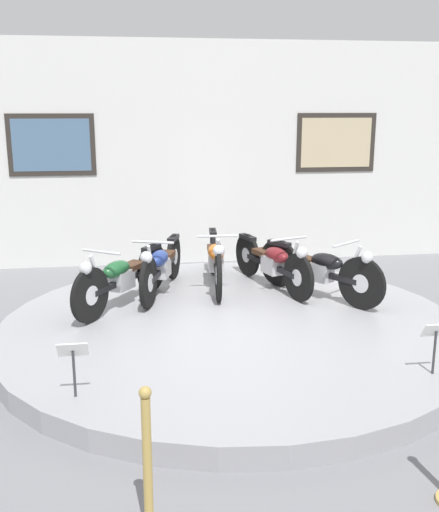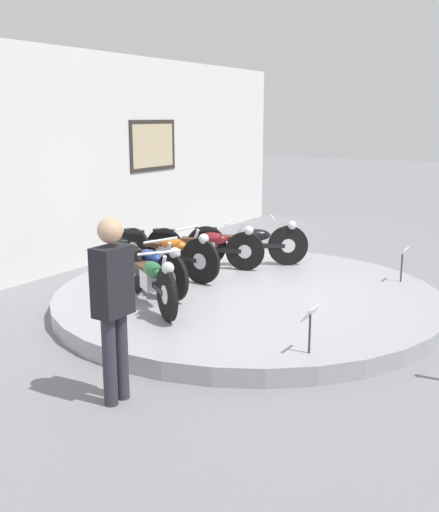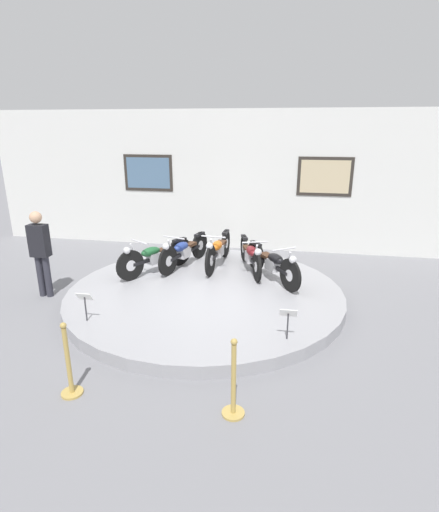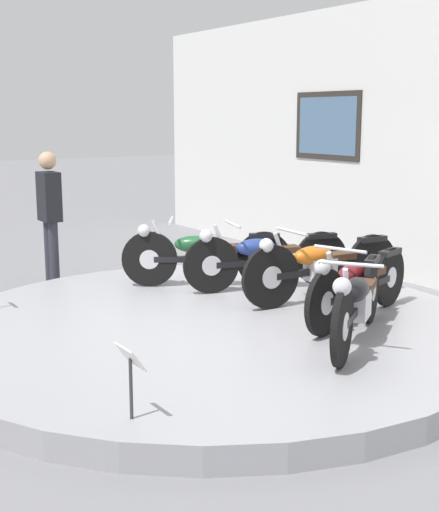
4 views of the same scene
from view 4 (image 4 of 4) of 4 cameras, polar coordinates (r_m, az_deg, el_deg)
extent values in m
plane|color=slate|center=(7.11, -0.64, -6.89)|extent=(60.00, 60.00, 0.00)
cylinder|color=#99999E|center=(7.08, -0.64, -6.06)|extent=(5.42, 5.42, 0.21)
cube|color=#2D2823|center=(10.85, 8.62, 10.26)|extent=(1.40, 0.02, 1.00)
cube|color=slate|center=(10.85, 8.60, 10.26)|extent=(1.24, 0.02, 0.84)
cylinder|color=black|center=(8.43, -5.62, -0.25)|extent=(0.41, 0.58, 0.66)
cylinder|color=silver|center=(8.43, -5.62, -0.25)|extent=(0.18, 0.23, 0.23)
cylinder|color=black|center=(8.40, 3.58, -0.26)|extent=(0.41, 0.58, 0.66)
cylinder|color=silver|center=(8.40, 3.58, -0.26)|extent=(0.18, 0.23, 0.23)
cube|color=black|center=(8.39, -1.03, -0.26)|extent=(0.74, 1.07, 0.07)
cube|color=silver|center=(8.38, -1.30, -0.12)|extent=(0.34, 0.38, 0.24)
ellipsoid|color=#1E562D|center=(8.36, -1.99, 0.95)|extent=(0.45, 0.52, 0.20)
cube|color=#472D1E|center=(8.36, 0.48, 0.68)|extent=(0.34, 0.38, 0.07)
cube|color=black|center=(8.35, 3.60, 1.62)|extent=(0.28, 0.36, 0.06)
cylinder|color=silver|center=(8.38, -4.64, 1.09)|extent=(0.18, 0.23, 0.54)
cylinder|color=silver|center=(8.33, -3.92, 2.85)|extent=(0.47, 0.32, 0.03)
sphere|color=silver|center=(8.38, -6.07, 2.03)|extent=(0.15, 0.15, 0.15)
cylinder|color=black|center=(8.06, -0.68, -0.75)|extent=(0.24, 0.64, 0.65)
cylinder|color=silver|center=(8.06, -0.68, -0.75)|extent=(0.13, 0.24, 0.23)
cylinder|color=black|center=(8.51, 8.12, -0.22)|extent=(0.24, 0.64, 0.65)
cylinder|color=silver|center=(8.51, 8.12, -0.22)|extent=(0.13, 0.24, 0.23)
cube|color=black|center=(8.26, 3.84, -0.48)|extent=(0.43, 1.21, 0.07)
cube|color=silver|center=(8.25, 3.58, -0.36)|extent=(0.29, 0.36, 0.24)
ellipsoid|color=navy|center=(8.18, 2.93, 0.70)|extent=(0.35, 0.52, 0.20)
cube|color=#472D1E|center=(8.31, 5.28, 0.55)|extent=(0.29, 0.36, 0.07)
cube|color=black|center=(8.46, 8.17, 1.61)|extent=(0.20, 0.37, 0.06)
cylinder|color=silver|center=(8.06, 0.34, 0.70)|extent=(0.12, 0.25, 0.54)
cylinder|color=silver|center=(8.05, 1.08, 2.56)|extent=(0.53, 0.19, 0.03)
sphere|color=silver|center=(7.98, -1.10, 1.62)|extent=(0.15, 0.15, 0.15)
cylinder|color=black|center=(7.43, 4.12, -1.69)|extent=(0.11, 0.68, 0.68)
cylinder|color=silver|center=(7.43, 4.12, -1.69)|extent=(0.08, 0.24, 0.24)
cylinder|color=black|center=(8.23, 12.04, -0.64)|extent=(0.11, 0.68, 0.68)
cylinder|color=silver|center=(8.23, 12.04, -0.64)|extent=(0.08, 0.24, 0.24)
cube|color=black|center=(7.81, 8.29, -1.14)|extent=(0.16, 1.24, 0.07)
cube|color=silver|center=(7.78, 8.06, -1.03)|extent=(0.22, 0.33, 0.24)
ellipsoid|color=#D16619|center=(7.69, 7.49, 0.06)|extent=(0.26, 0.50, 0.20)
cube|color=#472D1E|center=(7.91, 9.59, 0.02)|extent=(0.22, 0.33, 0.07)
cube|color=black|center=(8.17, 12.12, 1.34)|extent=(0.13, 0.37, 0.06)
cylinder|color=silver|center=(7.47, 5.10, -0.07)|extent=(0.06, 0.25, 0.54)
cylinder|color=silver|center=(7.48, 5.82, 1.96)|extent=(0.54, 0.07, 0.03)
sphere|color=silver|center=(7.33, 3.77, 0.85)|extent=(0.15, 0.15, 0.15)
cylinder|color=black|center=(6.58, 8.41, -3.72)|extent=(0.25, 0.61, 0.63)
cylinder|color=silver|center=(6.58, 8.41, -3.72)|extent=(0.13, 0.23, 0.22)
cylinder|color=black|center=(7.75, 13.42, -1.64)|extent=(0.25, 0.61, 0.63)
cylinder|color=silver|center=(7.75, 13.42, -1.64)|extent=(0.13, 0.23, 0.22)
cube|color=black|center=(7.15, 11.12, -2.60)|extent=(0.46, 1.20, 0.07)
cube|color=silver|center=(7.11, 10.98, -2.50)|extent=(0.29, 0.37, 0.24)
ellipsoid|color=maroon|center=(6.99, 10.65, -1.38)|extent=(0.36, 0.52, 0.20)
cube|color=#472D1E|center=(7.31, 11.96, -1.20)|extent=(0.29, 0.37, 0.07)
cube|color=black|center=(7.69, 13.51, 0.30)|extent=(0.21, 0.37, 0.06)
cylinder|color=silver|center=(6.65, 9.10, -1.79)|extent=(0.12, 0.25, 0.54)
cylinder|color=silver|center=(6.70, 9.62, 0.54)|extent=(0.52, 0.20, 0.03)
sphere|color=silver|center=(6.45, 8.23, -0.91)|extent=(0.15, 0.15, 0.15)
cylinder|color=black|center=(5.81, 9.79, -5.56)|extent=(0.43, 0.57, 0.66)
cylinder|color=silver|center=(5.81, 9.79, -5.56)|extent=(0.19, 0.23, 0.23)
cylinder|color=black|center=(7.10, 12.02, -2.59)|extent=(0.43, 0.57, 0.66)
cylinder|color=silver|center=(7.10, 12.02, -2.59)|extent=(0.19, 0.23, 0.23)
cube|color=black|center=(6.45, 11.02, -3.93)|extent=(0.77, 1.05, 0.07)
cube|color=silver|center=(6.41, 10.96, -3.84)|extent=(0.35, 0.38, 0.24)
ellipsoid|color=black|center=(6.27, 10.84, -2.65)|extent=(0.46, 0.52, 0.20)
cube|color=#472D1E|center=(6.63, 11.41, -2.29)|extent=(0.35, 0.38, 0.07)
cube|color=black|center=(7.04, 12.12, -0.35)|extent=(0.29, 0.35, 0.06)
cylinder|color=silver|center=(5.90, 10.15, -3.31)|extent=(0.18, 0.23, 0.54)
cylinder|color=silver|center=(5.95, 10.44, -0.64)|extent=(0.46, 0.34, 0.03)
sphere|color=silver|center=(5.67, 9.77, -2.44)|extent=(0.15, 0.15, 0.15)
cylinder|color=#333338|center=(4.84, -7.09, -10.51)|extent=(0.02, 0.02, 0.42)
cube|color=white|center=(4.76, -7.16, -7.99)|extent=(0.26, 0.11, 0.15)
cylinder|color=#2D2D38|center=(9.71, -13.44, 0.31)|extent=(0.13, 0.13, 0.85)
cylinder|color=#2D2D38|center=(9.57, -13.11, 0.16)|extent=(0.13, 0.13, 0.85)
cube|color=black|center=(9.53, -13.48, 4.64)|extent=(0.36, 0.22, 0.64)
sphere|color=tan|center=(9.49, -13.60, 7.43)|extent=(0.23, 0.23, 0.23)
camera|label=1|loc=(7.38, -57.68, 9.61)|focal=42.00mm
camera|label=2|loc=(12.78, -35.79, 10.94)|focal=42.00mm
camera|label=3|loc=(5.51, -76.61, 14.35)|focal=28.00mm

